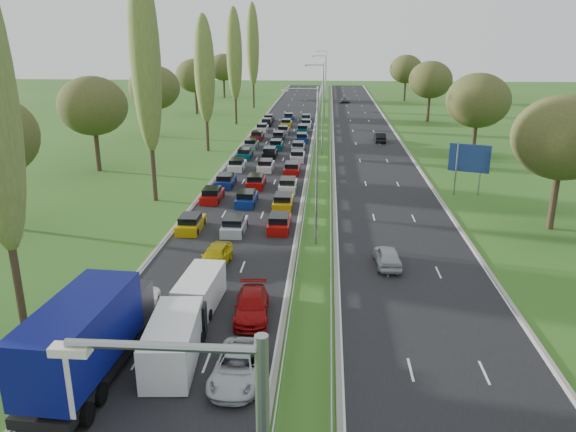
# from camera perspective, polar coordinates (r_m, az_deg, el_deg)

# --- Properties ---
(ground) EXTENTS (260.00, 260.00, 0.00)m
(ground) POSITION_cam_1_polar(r_m,az_deg,el_deg) (79.44, 3.48, 6.61)
(ground) COLOR #2D571B
(ground) RESTS_ON ground
(near_carriageway) EXTENTS (10.50, 215.00, 0.04)m
(near_carriageway) POSITION_cam_1_polar(r_m,az_deg,el_deg) (82.24, -1.24, 7.02)
(near_carriageway) COLOR black
(near_carriageway) RESTS_ON ground
(far_carriageway) EXTENTS (10.50, 215.00, 0.04)m
(far_carriageway) POSITION_cam_1_polar(r_m,az_deg,el_deg) (82.12, 8.25, 6.82)
(far_carriageway) COLOR black
(far_carriageway) RESTS_ON ground
(central_reservation) EXTENTS (2.36, 215.00, 0.32)m
(central_reservation) POSITION_cam_1_polar(r_m,az_deg,el_deg) (81.80, 3.51, 7.32)
(central_reservation) COLOR gray
(central_reservation) RESTS_ON ground
(lamp_columns) EXTENTS (0.18, 140.18, 12.00)m
(lamp_columns) POSITION_cam_1_polar(r_m,az_deg,el_deg) (76.52, 3.54, 10.73)
(lamp_columns) COLOR gray
(lamp_columns) RESTS_ON ground
(poplar_row) EXTENTS (2.80, 127.80, 22.44)m
(poplar_row) POSITION_cam_1_polar(r_m,az_deg,el_deg) (68.25, -10.50, 15.00)
(poplar_row) COLOR #2D2116
(poplar_row) RESTS_ON ground
(woodland_left) EXTENTS (8.00, 166.00, 11.10)m
(woodland_left) POSITION_cam_1_polar(r_m,az_deg,el_deg) (66.85, -20.34, 10.10)
(woodland_left) COLOR #2D2116
(woodland_left) RESTS_ON ground
(woodland_right) EXTENTS (8.00, 153.00, 11.10)m
(woodland_right) POSITION_cam_1_polar(r_m,az_deg,el_deg) (67.71, 20.45, 10.17)
(woodland_right) COLOR #2D2116
(woodland_right) RESTS_ON ground
(traffic_queue_fill) EXTENTS (9.09, 68.74, 0.80)m
(traffic_queue_fill) POSITION_cam_1_polar(r_m,az_deg,el_deg) (77.24, -1.58, 6.64)
(traffic_queue_fill) COLOR #BF990C
(traffic_queue_fill) RESTS_ON ground
(near_car_2) EXTENTS (2.30, 5.00, 1.39)m
(near_car_2) POSITION_cam_1_polar(r_m,az_deg,el_deg) (33.48, -15.78, -8.96)
(near_car_2) COLOR white
(near_car_2) RESTS_ON near_carriageway
(near_car_7) EXTENTS (2.05, 4.58, 1.30)m
(near_car_7) POSITION_cam_1_polar(r_m,az_deg,el_deg) (31.51, -10.10, -10.39)
(near_car_7) COLOR #042B45
(near_car_7) RESTS_ON near_carriageway
(near_car_8) EXTENTS (2.09, 4.47, 1.48)m
(near_car_8) POSITION_cam_1_polar(r_m,az_deg,el_deg) (39.65, -7.37, -4.03)
(near_car_8) COLOR gold
(near_car_8) RESTS_ON near_carriageway
(near_car_10) EXTENTS (2.40, 4.88, 1.33)m
(near_car_10) POSITION_cam_1_polar(r_m,az_deg,el_deg) (27.22, -5.14, -15.03)
(near_car_10) COLOR #B4B9BF
(near_car_10) RESTS_ON near_carriageway
(near_car_11) EXTENTS (2.27, 4.84, 1.37)m
(near_car_11) POSITION_cam_1_polar(r_m,az_deg,el_deg) (32.55, -3.71, -9.10)
(near_car_11) COLOR #930909
(near_car_11) RESTS_ON near_carriageway
(far_car_0) EXTENTS (1.85, 4.23, 1.42)m
(far_car_0) POSITION_cam_1_polar(r_m,az_deg,el_deg) (39.94, 10.07, -4.05)
(far_car_0) COLOR #AAAEB4
(far_car_0) RESTS_ON far_carriageway
(far_car_1) EXTENTS (1.60, 4.41, 1.45)m
(far_car_1) POSITION_cam_1_polar(r_m,az_deg,el_deg) (87.21, 9.30, 7.91)
(far_car_1) COLOR black
(far_car_1) RESTS_ON far_carriageway
(far_car_2) EXTENTS (2.43, 4.93, 1.34)m
(far_car_2) POSITION_cam_1_polar(r_m,az_deg,el_deg) (139.43, 5.81, 11.68)
(far_car_2) COLOR slate
(far_car_2) RESTS_ON far_carriageway
(blue_lorry) EXTENTS (2.77, 9.98, 4.21)m
(blue_lorry) POSITION_cam_1_polar(r_m,az_deg,el_deg) (28.22, -19.49, -11.31)
(blue_lorry) COLOR black
(blue_lorry) RESTS_ON near_carriageway
(white_van_front) EXTENTS (2.24, 5.70, 2.29)m
(white_van_front) POSITION_cam_1_polar(r_m,az_deg,el_deg) (28.80, -11.45, -12.23)
(white_van_front) COLOR silver
(white_van_front) RESTS_ON near_carriageway
(white_van_rear) EXTENTS (1.99, 5.07, 2.04)m
(white_van_rear) POSITION_cam_1_polar(r_m,az_deg,el_deg) (34.04, -8.85, -7.38)
(white_van_rear) COLOR white
(white_van_rear) RESTS_ON near_carriageway
(direction_sign) EXTENTS (3.80, 1.43, 5.20)m
(direction_sign) POSITION_cam_1_polar(r_m,az_deg,el_deg) (59.05, 17.93, 5.38)
(direction_sign) COLOR gray
(direction_sign) RESTS_ON ground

